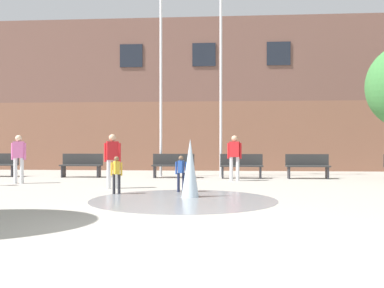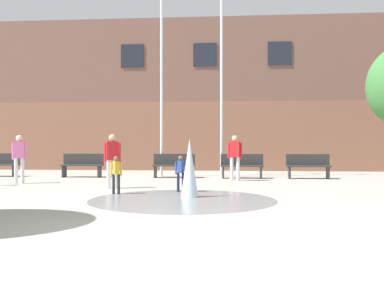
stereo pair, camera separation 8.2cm
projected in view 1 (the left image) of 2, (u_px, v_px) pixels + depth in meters
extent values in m
plane|color=#9E998E|center=(152.00, 235.00, 6.54)|extent=(100.00, 100.00, 0.00)
cube|color=brown|center=(207.00, 137.00, 24.30)|extent=(36.00, 6.00, 3.30)
cube|color=brown|center=(207.00, 69.00, 24.28)|extent=(36.00, 6.00, 4.03)
cube|color=#1E232D|center=(131.00, 56.00, 21.54)|extent=(1.10, 0.06, 1.10)
cube|color=#1E232D|center=(204.00, 55.00, 21.27)|extent=(1.10, 0.06, 1.10)
cube|color=#1E232D|center=(279.00, 54.00, 21.00)|extent=(1.10, 0.06, 1.10)
cylinder|color=gray|center=(183.00, 200.00, 10.53)|extent=(4.40, 4.40, 0.01)
cone|color=silver|center=(190.00, 168.00, 11.05)|extent=(0.43, 0.43, 1.44)
cube|color=#28282D|center=(14.00, 171.00, 17.58)|extent=(0.06, 0.40, 0.44)
cube|color=#28282D|center=(63.00, 172.00, 17.36)|extent=(0.06, 0.40, 0.44)
cube|color=#28282D|center=(99.00, 172.00, 17.25)|extent=(0.06, 0.40, 0.44)
cube|color=#2D2D2D|center=(81.00, 165.00, 17.30)|extent=(1.60, 0.44, 0.05)
cube|color=#2D2D2D|center=(83.00, 159.00, 17.50)|extent=(1.60, 0.04, 0.42)
cube|color=#28282D|center=(155.00, 172.00, 17.12)|extent=(0.06, 0.40, 0.44)
cube|color=#28282D|center=(191.00, 172.00, 17.01)|extent=(0.06, 0.40, 0.44)
cube|color=#2D2D2D|center=(173.00, 166.00, 17.06)|extent=(1.60, 0.44, 0.05)
cube|color=#2D2D2D|center=(174.00, 159.00, 17.26)|extent=(1.60, 0.04, 0.42)
cube|color=#28282D|center=(223.00, 172.00, 16.83)|extent=(0.06, 0.40, 0.44)
cube|color=#28282D|center=(260.00, 173.00, 16.72)|extent=(0.06, 0.40, 0.44)
cube|color=#2D2D2D|center=(241.00, 166.00, 16.78)|extent=(1.60, 0.44, 0.05)
cube|color=#2D2D2D|center=(241.00, 160.00, 16.98)|extent=(1.60, 0.04, 0.42)
cube|color=#28282D|center=(289.00, 173.00, 16.67)|extent=(0.06, 0.40, 0.44)
cube|color=#28282D|center=(327.00, 173.00, 16.56)|extent=(0.06, 0.40, 0.44)
cube|color=#2D2D2D|center=(308.00, 166.00, 16.61)|extent=(1.60, 0.44, 0.05)
cube|color=#2D2D2D|center=(307.00, 160.00, 16.81)|extent=(1.60, 0.04, 0.42)
cylinder|color=#1E233D|center=(178.00, 182.00, 12.19)|extent=(0.07, 0.07, 0.52)
cylinder|color=#1E233D|center=(183.00, 182.00, 12.18)|extent=(0.07, 0.07, 0.52)
cube|color=#284C9E|center=(181.00, 167.00, 12.18)|extent=(0.16, 0.23, 0.33)
sphere|color=brown|center=(181.00, 158.00, 12.18)|extent=(0.13, 0.13, 0.13)
cylinder|color=#284C9E|center=(176.00, 168.00, 12.19)|extent=(0.05, 0.05, 0.34)
cylinder|color=#284C9E|center=(186.00, 168.00, 12.17)|extent=(0.05, 0.05, 0.34)
cylinder|color=#28282D|center=(114.00, 184.00, 11.70)|extent=(0.07, 0.07, 0.52)
cylinder|color=#28282D|center=(119.00, 184.00, 11.69)|extent=(0.07, 0.07, 0.52)
cube|color=gold|center=(116.00, 168.00, 11.70)|extent=(0.21, 0.24, 0.33)
sphere|color=brown|center=(116.00, 159.00, 11.69)|extent=(0.13, 0.13, 0.13)
cylinder|color=gold|center=(112.00, 169.00, 11.71)|extent=(0.05, 0.05, 0.34)
cylinder|color=gold|center=(121.00, 169.00, 11.69)|extent=(0.05, 0.05, 0.34)
cylinder|color=silver|center=(15.00, 171.00, 14.70)|extent=(0.12, 0.12, 0.84)
cylinder|color=silver|center=(22.00, 171.00, 14.68)|extent=(0.12, 0.12, 0.84)
cube|color=pink|center=(19.00, 150.00, 14.69)|extent=(0.38, 0.28, 0.54)
sphere|color=beige|center=(19.00, 138.00, 14.68)|extent=(0.21, 0.21, 0.21)
cylinder|color=pink|center=(12.00, 151.00, 14.70)|extent=(0.08, 0.08, 0.55)
cylinder|color=pink|center=(25.00, 151.00, 14.67)|extent=(0.08, 0.08, 0.55)
cylinder|color=silver|center=(109.00, 174.00, 13.14)|extent=(0.12, 0.12, 0.84)
cylinder|color=silver|center=(116.00, 174.00, 13.12)|extent=(0.12, 0.12, 0.84)
cube|color=red|center=(112.00, 151.00, 13.13)|extent=(0.39, 0.32, 0.54)
sphere|color=tan|center=(112.00, 138.00, 13.13)|extent=(0.21, 0.21, 0.21)
cylinder|color=red|center=(105.00, 152.00, 13.14)|extent=(0.08, 0.08, 0.55)
cylinder|color=red|center=(119.00, 152.00, 13.11)|extent=(0.08, 0.08, 0.55)
cylinder|color=silver|center=(231.00, 169.00, 15.68)|extent=(0.12, 0.12, 0.84)
cylinder|color=silver|center=(238.00, 169.00, 15.66)|extent=(0.12, 0.12, 0.84)
cube|color=red|center=(234.00, 149.00, 15.67)|extent=(0.37, 0.26, 0.54)
sphere|color=tan|center=(234.00, 138.00, 15.67)|extent=(0.21, 0.21, 0.21)
cylinder|color=red|center=(228.00, 151.00, 15.68)|extent=(0.08, 0.08, 0.55)
cylinder|color=red|center=(241.00, 151.00, 15.65)|extent=(0.08, 0.08, 0.55)
cylinder|color=silver|center=(161.00, 66.00, 17.61)|extent=(0.10, 0.10, 8.72)
cylinder|color=silver|center=(221.00, 75.00, 17.43)|extent=(0.10, 0.10, 7.93)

